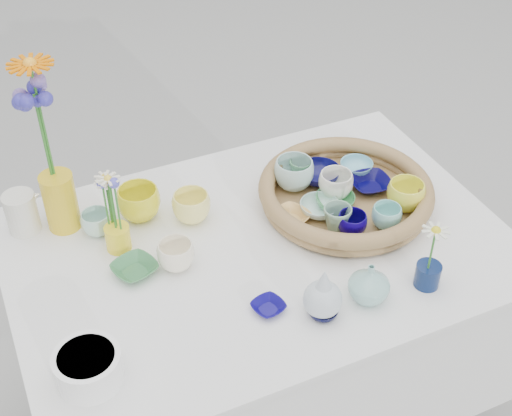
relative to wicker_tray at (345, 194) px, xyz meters
name	(u,v)px	position (x,y,z in m)	size (l,w,h in m)	color
wicker_tray	(345,194)	(0.00, 0.00, 0.00)	(0.47, 0.47, 0.08)	brown
tray_ceramic_0	(319,174)	(-0.02, 0.11, 0.00)	(0.12, 0.12, 0.04)	#0D0C4C
tray_ceramic_1	(370,184)	(0.09, 0.02, -0.01)	(0.11, 0.11, 0.03)	#06023C
tray_ceramic_2	(406,196)	(0.13, -0.09, 0.02)	(0.10, 0.10, 0.08)	yellow
tray_ceramic_3	(335,201)	(-0.04, -0.01, 0.00)	(0.11, 0.11, 0.03)	#459858
tray_ceramic_4	(337,219)	(-0.08, -0.10, 0.01)	(0.07, 0.07, 0.07)	#77A286
tray_ceramic_5	(319,208)	(-0.09, -0.02, 0.00)	(0.11, 0.11, 0.03)	silver
tray_ceramic_6	(294,174)	(-0.10, 0.11, 0.02)	(0.11, 0.11, 0.09)	#A7CDC7
tray_ceramic_7	(336,185)	(-0.02, 0.03, 0.02)	(0.09, 0.09, 0.07)	white
tray_ceramic_8	(356,167)	(0.10, 0.10, -0.01)	(0.09, 0.09, 0.03)	#78C3D8
tray_ceramic_9	(352,224)	(-0.05, -0.13, 0.01)	(0.08, 0.08, 0.06)	#0B0059
tray_ceramic_10	(291,217)	(-0.17, -0.02, -0.01)	(0.09, 0.09, 0.02)	tan
tray_ceramic_11	(386,217)	(0.04, -0.14, 0.01)	(0.08, 0.08, 0.06)	#7ECBC3
tray_ceramic_12	(300,169)	(-0.07, 0.14, 0.01)	(0.06, 0.06, 0.06)	#5D996B
loose_ceramic_0	(139,203)	(-0.52, 0.18, 0.01)	(0.11, 0.11, 0.09)	yellow
loose_ceramic_1	(191,207)	(-0.40, 0.12, 0.00)	(0.10, 0.10, 0.08)	#FFF27A
loose_ceramic_2	(135,269)	(-0.60, -0.02, -0.03)	(0.11, 0.11, 0.03)	#397A47
loose_ceramic_3	(176,256)	(-0.50, -0.04, 0.00)	(0.09, 0.09, 0.07)	white
loose_ceramic_4	(268,307)	(-0.36, -0.27, -0.03)	(0.07, 0.07, 0.02)	#0E0764
loose_ceramic_5	(97,223)	(-0.64, 0.17, -0.01)	(0.08, 0.08, 0.06)	#A8D3C3
loose_ceramic_6	(323,312)	(-0.25, -0.33, -0.03)	(0.07, 0.07, 0.02)	black
fluted_bowl	(88,368)	(-0.78, -0.29, 0.00)	(0.14, 0.14, 0.07)	white
bud_vase_paleblue	(323,292)	(-0.25, -0.32, 0.03)	(0.09, 0.09, 0.14)	silver
bud_vase_seafoam	(369,283)	(-0.13, -0.33, 0.01)	(0.10, 0.10, 0.10)	#88BDB5
bud_vase_cobalt	(428,275)	(0.03, -0.35, -0.01)	(0.06, 0.06, 0.06)	#0C1C46
single_daisy	(432,250)	(0.02, -0.35, 0.08)	(0.08, 0.08, 0.13)	white
tall_vase_yellow	(61,201)	(-0.72, 0.23, 0.04)	(0.09, 0.09, 0.16)	gold
gerbera	(43,122)	(-0.71, 0.24, 0.28)	(0.13, 0.13, 0.32)	#E36C00
hydrangea	(43,136)	(-0.72, 0.24, 0.24)	(0.09, 0.09, 0.32)	#332FA0
white_pitcher	(22,213)	(-0.81, 0.26, 0.02)	(0.12, 0.08, 0.11)	silver
daisy_cup	(118,238)	(-0.61, 0.09, 0.00)	(0.06, 0.06, 0.07)	yellow
daisy_posy	(109,199)	(-0.62, 0.09, 0.12)	(0.09, 0.09, 0.17)	white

